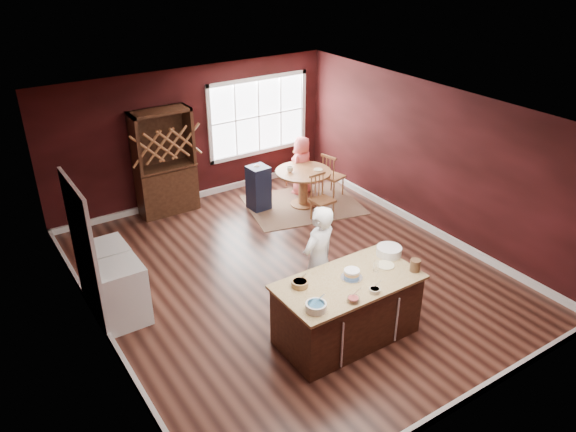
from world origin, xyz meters
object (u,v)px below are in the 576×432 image
object	(u,v)px
washer	(122,294)
layer_cake	(352,274)
dining_table	(303,181)
seated_woman	(302,166)
chair_south	(323,198)
hutch	(165,162)
chair_north	(296,167)
dryer	(108,273)
chair_east	(333,174)
baker	(318,261)
toddler	(262,170)
high_chair	(259,187)
kitchen_island	(347,310)

from	to	relation	value
washer	layer_cake	bearing A→B (deg)	-38.50
dining_table	seated_woman	world-z (taller)	seated_woman
chair_south	hutch	bearing A→B (deg)	135.62
chair_north	dryer	bearing A→B (deg)	21.19
chair_south	washer	size ratio (longest dim) A/B	1.02
chair_east	baker	bearing A→B (deg)	125.37
dryer	layer_cake	bearing A→B (deg)	-46.47
dining_table	toddler	distance (m)	0.87
toddler	hutch	size ratio (longest dim) A/B	0.13
layer_cake	hutch	size ratio (longest dim) A/B	0.14
chair_east	dryer	distance (m)	5.17
baker	dryer	xyz separation A→B (m)	(-2.45, 1.94, -0.38)
chair_south	high_chair	bearing A→B (deg)	120.45
chair_east	washer	world-z (taller)	chair_east
chair_south	high_chair	xyz separation A→B (m)	(-0.75, 1.12, 0.00)
layer_cake	high_chair	world-z (taller)	layer_cake
baker	seated_woman	distance (m)	4.09
dining_table	dryer	size ratio (longest dim) A/B	1.20
chair_east	chair_north	size ratio (longest dim) A/B	1.02
toddler	hutch	world-z (taller)	hutch
chair_south	hutch	size ratio (longest dim) A/B	0.45
hutch	dryer	distance (m)	3.04
high_chair	layer_cake	bearing A→B (deg)	-106.37
dining_table	high_chair	distance (m)	0.90
hutch	kitchen_island	bearing A→B (deg)	-84.10
seated_woman	high_chair	size ratio (longest dim) A/B	1.33
kitchen_island	hutch	size ratio (longest dim) A/B	0.94
baker	chair_south	xyz separation A→B (m)	(1.75, 2.24, -0.38)
seated_woman	chair_south	bearing A→B (deg)	50.51
hutch	toddler	bearing A→B (deg)	-28.83
toddler	dining_table	bearing A→B (deg)	-25.02
dining_table	layer_cake	size ratio (longest dim) A/B	3.78
kitchen_island	washer	bearing A→B (deg)	140.17
hutch	high_chair	bearing A→B (deg)	-29.66
hutch	dryer	world-z (taller)	hutch
baker	dryer	world-z (taller)	baker
baker	seated_woman	bearing A→B (deg)	-137.01
kitchen_island	dining_table	xyz separation A→B (m)	(1.86, 3.71, 0.10)
chair_east	toddler	size ratio (longest dim) A/B	3.64
seated_woman	baker	bearing A→B (deg)	36.15
baker	seated_woman	world-z (taller)	baker
layer_cake	chair_north	world-z (taller)	layer_cake
chair_north	high_chair	distance (m)	1.31
seated_woman	dryer	size ratio (longest dim) A/B	1.35
chair_east	chair_north	xyz separation A→B (m)	(-0.39, 0.80, -0.01)
dining_table	chair_south	bearing A→B (deg)	-95.87
baker	chair_east	bearing A→B (deg)	-146.26
dining_table	baker	bearing A→B (deg)	-121.34
chair_south	seated_woman	distance (m)	1.32
layer_cake	toddler	bearing A→B (deg)	75.63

